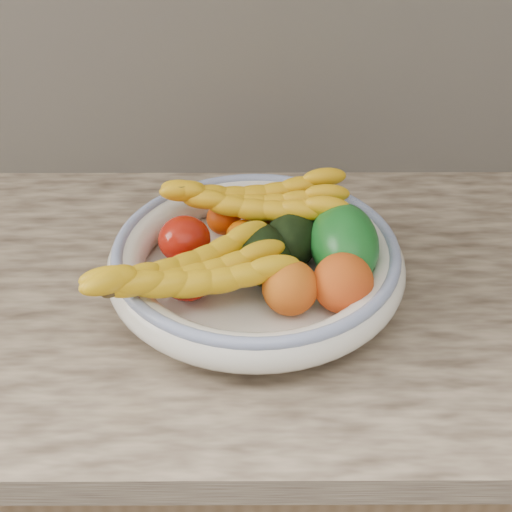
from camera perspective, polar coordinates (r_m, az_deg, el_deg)
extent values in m
cube|color=brown|center=(1.41, 0.00, -17.11)|extent=(2.40, 0.62, 0.86)
cube|color=tan|center=(1.08, 0.00, -2.78)|extent=(2.44, 0.66, 0.04)
cube|color=#BDB1A1|center=(1.22, -0.06, 16.50)|extent=(2.40, 0.02, 0.50)
cylinder|color=silver|center=(1.05, 0.00, -2.28)|extent=(0.13, 0.13, 0.02)
cylinder|color=silver|center=(1.04, 0.00, -1.68)|extent=(0.32, 0.32, 0.01)
torus|color=silver|center=(1.03, 0.00, -0.54)|extent=(0.39, 0.39, 0.05)
torus|color=#354D97|center=(1.01, 0.00, 0.46)|extent=(0.37, 0.37, 0.02)
ellipsoid|color=#DB4504|center=(1.10, -2.35, 2.75)|extent=(0.06, 0.06, 0.05)
ellipsoid|color=orange|center=(1.10, 0.95, 2.79)|extent=(0.06, 0.06, 0.05)
ellipsoid|color=orange|center=(1.07, -0.91, 1.43)|extent=(0.05, 0.05, 0.05)
ellipsoid|color=#9E1509|center=(1.05, -5.23, 1.20)|extent=(0.09, 0.09, 0.06)
ellipsoid|color=#A20800|center=(0.99, -5.01, -1.51)|extent=(0.07, 0.07, 0.06)
ellipsoid|color=black|center=(1.02, 0.26, 0.20)|extent=(0.11, 0.13, 0.08)
ellipsoid|color=black|center=(1.05, 2.70, 1.36)|extent=(0.10, 0.12, 0.07)
ellipsoid|color=#10571A|center=(1.02, 6.42, 0.90)|extent=(0.13, 0.15, 0.12)
ellipsoid|color=orange|center=(0.96, 2.50, -2.31)|extent=(0.09, 0.09, 0.07)
ellipsoid|color=orange|center=(0.97, 6.34, -1.97)|extent=(0.09, 0.09, 0.08)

